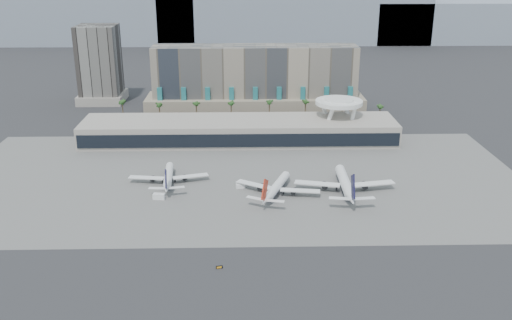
{
  "coord_description": "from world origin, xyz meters",
  "views": [
    {
      "loc": [
        2.15,
        -187.79,
        98.01
      ],
      "look_at": [
        7.52,
        40.0,
        14.44
      ],
      "focal_mm": 40.0,
      "sensor_mm": 36.0,
      "label": 1
    }
  ],
  "objects_px": {
    "service_vehicle_a": "(159,196)",
    "service_vehicle_b": "(240,186)",
    "airliner_centre": "(276,187)",
    "airliner_left": "(168,176)",
    "airliner_right": "(345,183)",
    "taxiway_sign": "(219,267)"
  },
  "relations": [
    {
      "from": "service_vehicle_a",
      "to": "airliner_centre",
      "type": "bearing_deg",
      "value": 11.81
    },
    {
      "from": "service_vehicle_a",
      "to": "service_vehicle_b",
      "type": "relative_size",
      "value": 1.28
    },
    {
      "from": "airliner_right",
      "to": "service_vehicle_a",
      "type": "height_order",
      "value": "airliner_right"
    },
    {
      "from": "airliner_left",
      "to": "service_vehicle_b",
      "type": "height_order",
      "value": "airliner_left"
    },
    {
      "from": "service_vehicle_a",
      "to": "taxiway_sign",
      "type": "height_order",
      "value": "service_vehicle_a"
    },
    {
      "from": "airliner_left",
      "to": "airliner_centre",
      "type": "distance_m",
      "value": 49.67
    },
    {
      "from": "airliner_centre",
      "to": "airliner_right",
      "type": "xyz_separation_m",
      "value": [
        29.91,
        2.4,
        0.56
      ]
    },
    {
      "from": "airliner_centre",
      "to": "airliner_right",
      "type": "relative_size",
      "value": 0.82
    },
    {
      "from": "airliner_left",
      "to": "service_vehicle_b",
      "type": "bearing_deg",
      "value": -15.39
    },
    {
      "from": "airliner_centre",
      "to": "taxiway_sign",
      "type": "bearing_deg",
      "value": -89.91
    },
    {
      "from": "airliner_left",
      "to": "service_vehicle_b",
      "type": "xyz_separation_m",
      "value": [
        32.31,
        -6.5,
        -2.23
      ]
    },
    {
      "from": "airliner_right",
      "to": "taxiway_sign",
      "type": "height_order",
      "value": "airliner_right"
    },
    {
      "from": "airliner_right",
      "to": "taxiway_sign",
      "type": "distance_m",
      "value": 81.9
    },
    {
      "from": "airliner_right",
      "to": "service_vehicle_a",
      "type": "relative_size",
      "value": 9.13
    },
    {
      "from": "airliner_right",
      "to": "service_vehicle_b",
      "type": "relative_size",
      "value": 11.73
    },
    {
      "from": "service_vehicle_a",
      "to": "airliner_left",
      "type": "bearing_deg",
      "value": 90.99
    },
    {
      "from": "airliner_centre",
      "to": "taxiway_sign",
      "type": "distance_m",
      "value": 64.66
    },
    {
      "from": "service_vehicle_a",
      "to": "service_vehicle_b",
      "type": "bearing_deg",
      "value": 25.29
    },
    {
      "from": "airliner_centre",
      "to": "taxiway_sign",
      "type": "relative_size",
      "value": 16.5
    },
    {
      "from": "airliner_centre",
      "to": "service_vehicle_a",
      "type": "xyz_separation_m",
      "value": [
        -49.67,
        -4.01,
        -2.18
      ]
    },
    {
      "from": "airliner_left",
      "to": "service_vehicle_b",
      "type": "distance_m",
      "value": 33.03
    },
    {
      "from": "service_vehicle_b",
      "to": "taxiway_sign",
      "type": "bearing_deg",
      "value": -103.98
    }
  ]
}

